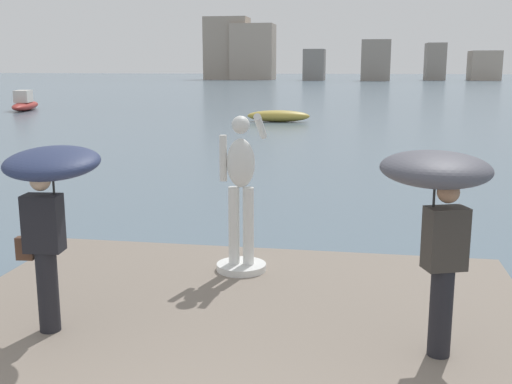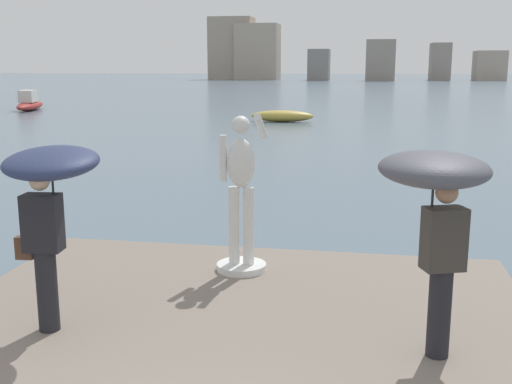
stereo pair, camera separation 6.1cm
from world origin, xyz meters
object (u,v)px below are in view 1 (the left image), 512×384
(onlooker_right, at_px, (438,193))
(boat_far, at_px, (278,116))
(boat_leftward, at_px, (25,104))
(onlooker_left, at_px, (50,189))
(statue_white_figure, at_px, (241,201))

(onlooker_right, height_order, boat_far, onlooker_right)
(boat_far, relative_size, boat_leftward, 0.66)
(onlooker_left, distance_m, boat_leftward, 41.18)
(boat_far, bearing_deg, boat_leftward, 162.56)
(boat_far, bearing_deg, statue_white_figure, -83.41)
(onlooker_left, bearing_deg, onlooker_right, 1.02)
(boat_far, xyz_separation_m, boat_leftward, (-19.16, 6.02, 0.16))
(statue_white_figure, distance_m, boat_leftward, 40.07)
(onlooker_right, bearing_deg, boat_far, 100.47)
(onlooker_left, bearing_deg, boat_far, 93.10)
(statue_white_figure, bearing_deg, boat_far, 96.59)
(onlooker_left, xyz_separation_m, boat_far, (-1.60, 29.52, -1.61))
(statue_white_figure, distance_m, onlooker_left, 2.80)
(onlooker_right, xyz_separation_m, boat_far, (-5.44, 29.45, -1.68))
(onlooker_left, xyz_separation_m, boat_leftward, (-20.76, 35.54, -1.45))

